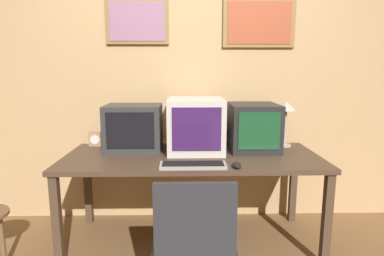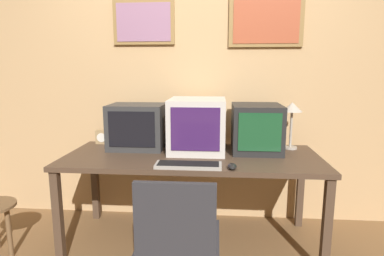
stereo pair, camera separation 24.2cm
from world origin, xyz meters
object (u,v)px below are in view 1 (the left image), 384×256
desk_clock (96,139)px  mouse_near_keyboard (237,165)px  keyboard_main (193,165)px  monitor_left (134,127)px  monitor_right (253,127)px  monitor_center (196,125)px  desk_lamp (286,110)px

desk_clock → mouse_near_keyboard: bearing=-30.2°
keyboard_main → mouse_near_keyboard: size_ratio=4.02×
monitor_left → monitor_right: (0.97, -0.02, 0.00)m
monitor_center → monitor_right: (0.47, 0.03, -0.02)m
keyboard_main → monitor_center: bearing=86.2°
monitor_center → mouse_near_keyboard: monitor_center is taller
monitor_right → desk_lamp: size_ratio=1.12×
desk_clock → monitor_center: bearing=-12.4°
keyboard_main → monitor_left: bearing=133.7°
monitor_right → keyboard_main: 0.71m
monitor_right → desk_clock: (-1.32, 0.15, -0.13)m
monitor_right → desk_lamp: (0.29, 0.10, 0.12)m
monitor_right → mouse_near_keyboard: size_ratio=3.87×
monitor_right → monitor_left: bearing=178.8°
monitor_center → desk_lamp: bearing=10.1°
keyboard_main → desk_lamp: desk_lamp is taller
monitor_left → mouse_near_keyboard: 0.93m
keyboard_main → desk_clock: size_ratio=3.74×
monitor_left → keyboard_main: (0.47, -0.49, -0.17)m
monitor_right → mouse_near_keyboard: (-0.21, -0.49, -0.17)m
monitor_left → keyboard_main: monitor_left is taller
monitor_left → desk_lamp: desk_lamp is taller
monitor_left → mouse_near_keyboard: bearing=-33.9°
monitor_center → keyboard_main: 0.48m
monitor_center → keyboard_main: bearing=-93.8°
mouse_near_keyboard → monitor_center: bearing=119.6°
monitor_left → monitor_right: 0.97m
mouse_near_keyboard → desk_clock: (-1.11, 0.65, 0.04)m
keyboard_main → desk_clock: desk_clock is taller
keyboard_main → desk_lamp: bearing=36.0°
monitor_left → mouse_near_keyboard: (0.76, -0.51, -0.17)m
monitor_center → mouse_near_keyboard: 0.56m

